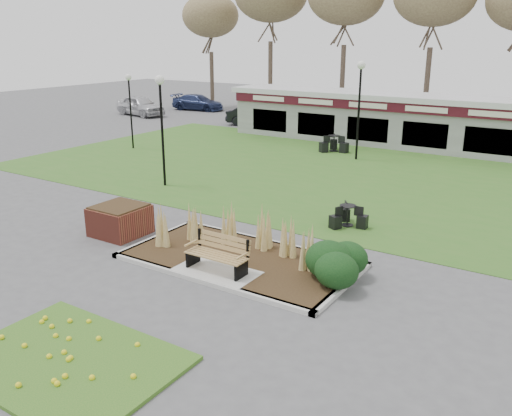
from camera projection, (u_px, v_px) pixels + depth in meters
The scene contains 15 objects.
ground at pixel (213, 277), 14.04m from camera, with size 100.00×100.00×0.00m, color #515154.
lawn at pixel (379, 179), 23.65m from camera, with size 34.00×16.00×0.02m, color #346921.
flower_bed at pixel (68, 360), 10.33m from camera, with size 4.20×3.00×0.16m.
planting_bed at pixel (282, 258), 14.35m from camera, with size 6.75×3.40×1.27m.
park_bench at pixel (219, 253), 14.06m from camera, with size 1.70×0.66×0.93m.
brick_planter at pixel (120, 220), 16.97m from camera, with size 1.50×1.50×0.95m.
food_pavilion at pixel (433, 122), 29.59m from camera, with size 24.60×3.40×2.90m.
lamp_post_mid_left at pixel (161, 106), 21.68m from camera, with size 0.37×0.37×4.52m.
lamp_post_mid_right at pixel (360, 89), 26.39m from camera, with size 0.40×0.40×4.85m.
lamp_post_far_left at pixel (130, 95), 29.29m from camera, with size 0.34×0.34×4.05m.
bistro_set_a at pixel (347, 219), 17.76m from camera, with size 1.18×1.31×0.70m.
bistro_set_b at pixel (334, 146), 29.28m from camera, with size 1.45×1.61×0.86m.
car_silver at pixel (140, 106), 42.51m from camera, with size 1.83×4.56×1.55m, color silver.
car_black at pixel (257, 115), 37.83m from camera, with size 1.47×4.21×1.39m, color black.
car_blue at pixel (198, 102), 45.64m from camera, with size 1.83×4.49×1.30m, color navy.
Camera 1 is at (7.88, -10.19, 5.97)m, focal length 38.00 mm.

